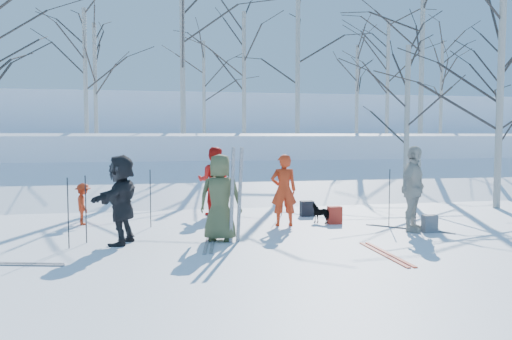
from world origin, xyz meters
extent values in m
plane|color=white|center=(0.00, 0.00, 0.00)|extent=(120.00, 120.00, 0.00)
cube|color=white|center=(0.00, 7.00, 0.15)|extent=(70.00, 9.49, 4.12)
cube|color=white|center=(0.00, 17.00, 1.00)|extent=(70.00, 18.00, 2.20)
cube|color=white|center=(0.00, 38.00, 2.00)|extent=(90.00, 30.00, 6.00)
imported|color=#485030|center=(-1.08, -0.27, 0.88)|extent=(0.99, 0.80, 1.76)
imported|color=red|center=(0.59, 1.11, 0.84)|extent=(0.64, 0.44, 1.69)
imported|color=red|center=(-0.85, 3.00, 0.91)|extent=(1.04, 0.91, 1.82)
imported|color=red|center=(-4.06, 2.18, 0.50)|extent=(0.52, 0.72, 0.99)
imported|color=beige|center=(3.22, -0.12, 0.95)|extent=(1.14, 1.08, 1.90)
imported|color=black|center=(-3.01, -0.16, 0.88)|extent=(1.05, 1.71, 1.76)
imported|color=black|center=(1.59, 1.29, 0.23)|extent=(0.57, 0.57, 0.47)
cube|color=silver|center=(-0.88, -0.54, 0.95)|extent=(0.12, 0.17, 1.90)
cube|color=silver|center=(-0.72, -0.51, 0.95)|extent=(0.13, 0.23, 1.89)
cylinder|color=black|center=(-3.71, 0.04, 0.67)|extent=(0.02, 0.02, 1.34)
cylinder|color=black|center=(3.56, 0.36, 0.67)|extent=(0.02, 0.02, 1.34)
cylinder|color=black|center=(3.03, 0.63, 0.67)|extent=(0.02, 0.02, 1.34)
cylinder|color=black|center=(-2.48, 1.52, 0.67)|extent=(0.02, 0.02, 1.34)
cylinder|color=black|center=(-3.97, -0.39, 0.67)|extent=(0.02, 0.02, 1.34)
cylinder|color=black|center=(0.91, 2.58, 0.67)|extent=(0.02, 0.02, 1.34)
cube|color=#AE271A|center=(1.86, 1.13, 0.21)|extent=(0.32, 0.22, 0.42)
cube|color=#5B5D63|center=(3.54, -0.27, 0.19)|extent=(0.30, 0.20, 0.38)
cube|color=black|center=(1.54, 2.36, 0.20)|extent=(0.34, 0.24, 0.40)
camera|label=1|loc=(-2.30, -10.17, 2.13)|focal=35.00mm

